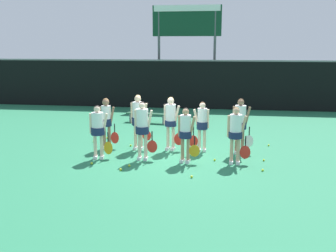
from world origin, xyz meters
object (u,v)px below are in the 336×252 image
Objects in this scene: tennis_ball_2 at (121,169)px; player_2 at (186,131)px; player_4 at (106,119)px; player_7 at (202,123)px; tennis_ball_9 at (269,145)px; tennis_ball_7 at (107,138)px; tennis_ball_10 at (263,170)px; player_1 at (143,126)px; tennis_ball_3 at (215,160)px; player_5 at (138,117)px; tennis_ball_0 at (192,177)px; scoreboard at (187,28)px; player_8 at (240,121)px; player_6 at (171,119)px; tennis_ball_6 at (129,166)px; tennis_ball_8 at (92,163)px; tennis_ball_5 at (131,145)px; player_0 at (98,128)px; tennis_ball_1 at (94,141)px; bench_courtside at (147,114)px; player_3 at (236,131)px; tennis_ball_4 at (264,160)px.

player_2 is at bearing 31.50° from tennis_ball_2.
player_4 reaches higher than player_2.
player_7 is 24.06× the size of tennis_ball_9.
tennis_ball_7 reaches higher than tennis_ball_10.
tennis_ball_10 is (1.78, -1.84, -0.90)m from player_7.
player_1 is 25.92× the size of tennis_ball_3.
player_5 is at bearing 107.99° from player_1.
tennis_ball_10 is at bearing -29.76° from tennis_ball_7.
scoreboard is at bearing 96.38° from tennis_ball_0.
player_6 is at bearing 178.53° from player_8.
tennis_ball_9 is (3.69, -8.63, -4.23)m from scoreboard.
tennis_ball_10 is (3.71, 0.13, 0.00)m from tennis_ball_6.
player_1 is 1.84m from tennis_ball_8.
player_4 is 0.93× the size of player_5.
tennis_ball_9 is at bearing 57.37° from tennis_ball_0.
tennis_ball_6 is at bearing -144.84° from tennis_ball_9.
player_8 reaches higher than tennis_ball_5.
player_0 is 23.42× the size of tennis_ball_1.
tennis_ball_9 is at bearing 3.32° from tennis_ball_1.
tennis_ball_9 is at bearing -2.44° from tennis_ball_7.
player_1 is at bearing -52.54° from tennis_ball_7.
tennis_ball_2 reaches higher than tennis_ball_3.
tennis_ball_7 is (-2.53, 1.20, -1.00)m from player_6.
player_4 is at bearing 115.24° from tennis_ball_2.
tennis_ball_9 is (4.90, -3.47, -0.33)m from bench_courtside.
player_3 is 23.91× the size of tennis_ball_1.
player_6 reaches higher than bench_courtside.
tennis_ball_0 is 3.05m from tennis_ball_8.
player_0 is 23.65× the size of tennis_ball_5.
tennis_ball_7 and tennis_ball_8 have the same top height.
player_5 is at bearing 178.50° from player_7.
player_1 is 26.35× the size of tennis_ball_0.
tennis_ball_1 is at bearing 107.47° from tennis_ball_8.
player_0 is at bearing -137.97° from player_6.
player_3 is at bearing -17.67° from tennis_ball_3.
player_1 is 3.74m from tennis_ball_4.
tennis_ball_2 is (-3.11, -1.11, -0.95)m from player_3.
player_2 is 24.29× the size of tennis_ball_0.
tennis_ball_1 is at bearing 167.78° from player_7.
tennis_ball_10 is at bearing -49.13° from player_7.
player_2 is at bearing -138.96° from tennis_ball_9.
tennis_ball_9 is 0.98× the size of tennis_ball_10.
player_0 is 1.90m from tennis_ball_5.
tennis_ball_8 is at bearing -85.66° from bench_courtside.
player_1 is 2.37m from tennis_ball_3.
player_8 is 24.77× the size of tennis_ball_2.
player_5 is at bearing 94.49° from tennis_ball_6.
player_2 reaches higher than tennis_ball_6.
tennis_ball_0 is 5.18m from tennis_ball_7.
scoreboard reaches higher than tennis_ball_2.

